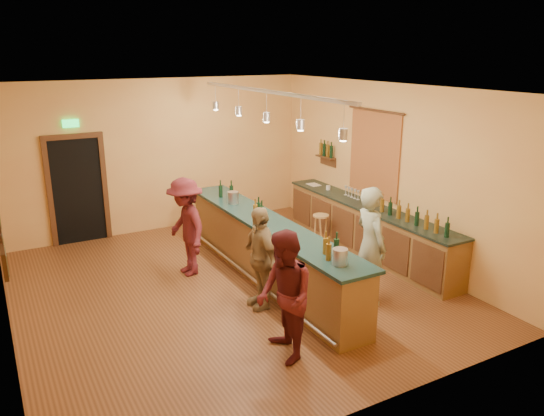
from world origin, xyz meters
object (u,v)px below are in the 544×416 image
customer_a (285,297)px  bar_stool (321,222)px  back_counter (367,228)px  bartender (370,245)px  tasting_bar (267,246)px  customer_b (260,258)px  customer_c (186,227)px

customer_a → bar_stool: bearing=150.2°
back_counter → bartender: bartender is taller
back_counter → customer_a: 4.02m
tasting_bar → customer_b: (-0.55, -0.80, 0.18)m
bartender → bar_stool: 2.48m
customer_b → bar_stool: (2.24, 1.70, -0.29)m
back_counter → bar_stool: back_counter is taller
customer_a → bar_stool: (2.64, 3.09, -0.34)m
bartender → bar_stool: (0.69, 2.35, -0.41)m
back_counter → bar_stool: 0.92m
customer_c → bar_stool: 2.80m
bartender → customer_c: bearing=48.0°
bar_stool → customer_a: bearing=-130.4°
bartender → tasting_bar: bearing=40.9°
back_counter → customer_b: 3.00m
back_counter → customer_a: (-3.22, -2.38, 0.35)m
tasting_bar → customer_c: customer_c is taller
back_counter → customer_a: bearing=-143.5°
back_counter → customer_b: bearing=-160.8°
bar_stool → customer_c: bearing=180.0°
customer_c → back_counter: bearing=75.9°
tasting_bar → customer_a: (-0.94, -2.20, 0.23)m
tasting_bar → customer_a: customer_a is taller
bar_stool → back_counter: bearing=-50.7°
back_counter → customer_c: bearing=168.0°
bar_stool → bartender: bearing=-106.5°
customer_a → customer_c: 3.10m
back_counter → bartender: (-1.28, -1.63, 0.43)m
bartender → customer_b: bearing=73.6°
bartender → customer_b: (-1.55, 0.65, -0.13)m
customer_c → bar_stool: customer_c is taller
customer_c → bar_stool: (2.77, -0.00, -0.35)m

